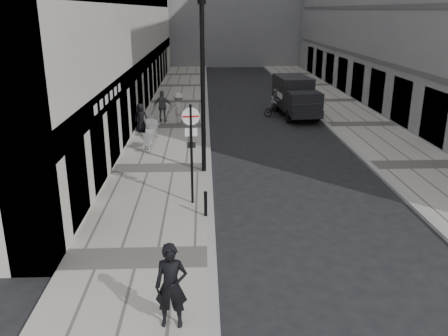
# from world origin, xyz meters

# --- Properties ---
(ground) EXTENTS (120.00, 120.00, 0.00)m
(ground) POSITION_xyz_m (0.00, 0.00, 0.00)
(ground) COLOR black
(ground) RESTS_ON ground
(sidewalk) EXTENTS (4.00, 60.00, 0.12)m
(sidewalk) POSITION_xyz_m (-2.00, 18.00, 0.06)
(sidewalk) COLOR #A09990
(sidewalk) RESTS_ON ground
(far_sidewalk) EXTENTS (4.00, 60.00, 0.12)m
(far_sidewalk) POSITION_xyz_m (9.00, 18.00, 0.06)
(far_sidewalk) COLOR #A09990
(far_sidewalk) RESTS_ON ground
(walking_man) EXTENTS (0.71, 0.49, 1.87)m
(walking_man) POSITION_xyz_m (-0.88, -0.20, 1.05)
(walking_man) COLOR black
(walking_man) RESTS_ON sidewalk
(sign_post) EXTENTS (0.59, 0.13, 3.43)m
(sign_post) POSITION_xyz_m (-0.60, 6.47, 2.32)
(sign_post) COLOR black
(sign_post) RESTS_ON sidewalk
(lamppost) EXTENTS (0.31, 0.31, 6.90)m
(lamppost) POSITION_xyz_m (-0.20, 9.90, 3.96)
(lamppost) COLOR black
(lamppost) RESTS_ON sidewalk
(bollard_near) EXTENTS (0.11, 0.11, 0.80)m
(bollard_near) POSITION_xyz_m (-0.15, 5.35, 0.52)
(bollard_near) COLOR black
(bollard_near) RESTS_ON sidewalk
(bollard_far) EXTENTS (0.11, 0.11, 0.80)m
(bollard_far) POSITION_xyz_m (-0.15, 13.46, 0.52)
(bollard_far) COLOR black
(bollard_far) RESTS_ON sidewalk
(panel_van) EXTENTS (2.33, 5.29, 2.43)m
(panel_van) POSITION_xyz_m (5.59, 20.82, 1.37)
(panel_van) COLOR black
(panel_van) RESTS_ON ground
(cyclist) EXTENTS (1.68, 1.10, 1.71)m
(cyclist) POSITION_xyz_m (4.36, 20.90, 0.67)
(cyclist) COLOR black
(cyclist) RESTS_ON ground
(pedestrian_a) EXTENTS (1.15, 0.62, 1.86)m
(pedestrian_a) POSITION_xyz_m (-2.61, 19.03, 1.05)
(pedestrian_a) COLOR #5A5B60
(pedestrian_a) RESTS_ON sidewalk
(pedestrian_b) EXTENTS (1.22, 0.77, 1.80)m
(pedestrian_b) POSITION_xyz_m (-1.65, 18.55, 1.02)
(pedestrian_b) COLOR #B1ACA3
(pedestrian_b) RESTS_ON sidewalk
(pedestrian_c) EXTENTS (0.80, 0.56, 1.55)m
(pedestrian_c) POSITION_xyz_m (-3.60, 16.67, 0.89)
(pedestrian_c) COLOR black
(pedestrian_c) RESTS_ON sidewalk
(cafe_table_near) EXTENTS (0.69, 1.56, 0.89)m
(cafe_table_near) POSITION_xyz_m (-2.80, 13.11, 0.57)
(cafe_table_near) COLOR silver
(cafe_table_near) RESTS_ON sidewalk
(cafe_table_mid) EXTENTS (0.67, 1.50, 0.86)m
(cafe_table_mid) POSITION_xyz_m (-2.80, 15.36, 0.55)
(cafe_table_mid) COLOR #B9B9BB
(cafe_table_mid) RESTS_ON sidewalk
(cafe_table_far) EXTENTS (0.63, 1.42, 0.81)m
(cafe_table_far) POSITION_xyz_m (-3.11, 16.57, 0.53)
(cafe_table_far) COLOR silver
(cafe_table_far) RESTS_ON sidewalk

